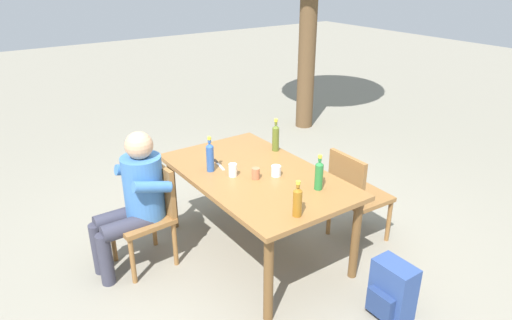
# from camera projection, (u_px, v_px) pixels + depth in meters

# --- Properties ---
(ground_plane) EXTENTS (24.00, 24.00, 0.00)m
(ground_plane) POSITION_uv_depth(u_px,v_px,m) (256.00, 249.00, 4.11)
(ground_plane) COLOR gray
(dining_table) EXTENTS (1.69, 1.01, 0.75)m
(dining_table) POSITION_uv_depth(u_px,v_px,m) (256.00, 182.00, 3.84)
(dining_table) COLOR olive
(dining_table) RESTS_ON ground_plane
(chair_near_left) EXTENTS (0.47, 0.47, 0.87)m
(chair_near_left) POSITION_uv_depth(u_px,v_px,m) (149.00, 209.00, 3.78)
(chair_near_left) COLOR olive
(chair_near_left) RESTS_ON ground_plane
(chair_far_right) EXTENTS (0.46, 0.46, 0.87)m
(chair_far_right) POSITION_uv_depth(u_px,v_px,m) (355.00, 193.00, 4.05)
(chair_far_right) COLOR olive
(chair_far_right) RESTS_ON ground_plane
(person_in_white_shirt) EXTENTS (0.47, 0.61, 1.18)m
(person_in_white_shirt) POSITION_uv_depth(u_px,v_px,m) (135.00, 195.00, 3.65)
(person_in_white_shirt) COLOR #3D70B2
(person_in_white_shirt) RESTS_ON ground_plane
(bottle_amber) EXTENTS (0.06, 0.06, 0.27)m
(bottle_amber) POSITION_uv_depth(u_px,v_px,m) (297.00, 201.00, 3.13)
(bottle_amber) COLOR #996019
(bottle_amber) RESTS_ON dining_table
(bottle_green) EXTENTS (0.06, 0.06, 0.28)m
(bottle_green) POSITION_uv_depth(u_px,v_px,m) (319.00, 175.00, 3.50)
(bottle_green) COLOR #287A38
(bottle_green) RESTS_ON dining_table
(bottle_blue) EXTENTS (0.06, 0.06, 0.31)m
(bottle_blue) POSITION_uv_depth(u_px,v_px,m) (210.00, 156.00, 3.80)
(bottle_blue) COLOR #2D56A3
(bottle_blue) RESTS_ON dining_table
(bottle_olive) EXTENTS (0.06, 0.06, 0.31)m
(bottle_olive) POSITION_uv_depth(u_px,v_px,m) (276.00, 137.00, 4.21)
(bottle_olive) COLOR #566623
(bottle_olive) RESTS_ON dining_table
(cup_terracotta) EXTENTS (0.07, 0.07, 0.09)m
(cup_terracotta) POSITION_uv_depth(u_px,v_px,m) (256.00, 173.00, 3.69)
(cup_terracotta) COLOR #BC6B47
(cup_terracotta) RESTS_ON dining_table
(cup_white) EXTENTS (0.07, 0.07, 0.11)m
(cup_white) POSITION_uv_depth(u_px,v_px,m) (233.00, 170.00, 3.73)
(cup_white) COLOR white
(cup_white) RESTS_ON dining_table
(cup_glass) EXTENTS (0.08, 0.08, 0.09)m
(cup_glass) POSITION_uv_depth(u_px,v_px,m) (276.00, 171.00, 3.74)
(cup_glass) COLOR silver
(cup_glass) RESTS_ON dining_table
(table_knife) EXTENTS (0.24, 0.07, 0.01)m
(table_knife) POSITION_uv_depth(u_px,v_px,m) (218.00, 164.00, 3.97)
(table_knife) COLOR silver
(table_knife) RESTS_ON dining_table
(backpack_by_near_side) EXTENTS (0.30, 0.25, 0.43)m
(backpack_by_near_side) POSITION_uv_depth(u_px,v_px,m) (392.00, 291.00, 3.28)
(backpack_by_near_side) COLOR #2D4784
(backpack_by_near_side) RESTS_ON ground_plane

